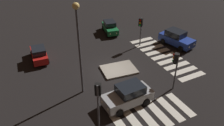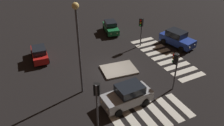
{
  "view_description": "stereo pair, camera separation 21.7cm",
  "coord_description": "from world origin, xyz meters",
  "views": [
    {
      "loc": [
        -9.34,
        -18.1,
        13.75
      ],
      "look_at": [
        0.0,
        0.0,
        1.0
      ],
      "focal_mm": 37.57,
      "sensor_mm": 36.0,
      "label": 1
    },
    {
      "loc": [
        -9.15,
        -18.2,
        13.75
      ],
      "look_at": [
        0.0,
        0.0,
        1.0
      ],
      "focal_mm": 37.57,
      "sensor_mm": 36.0,
      "label": 2
    }
  ],
  "objects": [
    {
      "name": "ground_plane",
      "position": [
        0.0,
        0.0,
        0.0
      ],
      "size": [
        80.0,
        80.0,
        0.0
      ],
      "primitive_type": "plane",
      "color": "black"
    },
    {
      "name": "crosswalk_near",
      "position": [
        -0.0,
        -7.31,
        0.01
      ],
      "size": [
        6.45,
        3.2,
        0.02
      ],
      "color": "silver",
      "rests_on": "ground"
    },
    {
      "name": "car_blue",
      "position": [
        9.82,
        1.58,
        0.94
      ],
      "size": [
        2.8,
        4.63,
        1.9
      ],
      "rotation": [
        0.0,
        0.0,
        -1.34
      ],
      "color": "#1E389E",
      "rests_on": "ground"
    },
    {
      "name": "traffic_island",
      "position": [
        0.71,
        -0.19,
        0.09
      ],
      "size": [
        3.82,
        3.06,
        0.18
      ],
      "color": "gray",
      "rests_on": "ground"
    },
    {
      "name": "traffic_light_south",
      "position": [
        -4.35,
        -6.3,
        3.07
      ],
      "size": [
        0.54,
        0.53,
        4.05
      ],
      "rotation": [
        0.0,
        0.0,
        0.97
      ],
      "color": "#47474C",
      "rests_on": "ground"
    },
    {
      "name": "traffic_light_east",
      "position": [
        3.68,
        -5.11,
        2.84
      ],
      "size": [
        0.54,
        0.53,
        3.74
      ],
      "rotation": [
        0.0,
        0.0,
        2.19
      ],
      "color": "#47474C",
      "rests_on": "ground"
    },
    {
      "name": "street_lamp",
      "position": [
        -3.95,
        -1.79,
        5.66
      ],
      "size": [
        0.56,
        0.56,
        8.4
      ],
      "color": "#47474C",
      "rests_on": "ground"
    },
    {
      "name": "traffic_light_north",
      "position": [
        5.61,
        3.43,
        2.78
      ],
      "size": [
        0.53,
        0.54,
        3.66
      ],
      "rotation": [
        0.0,
        0.0,
        -2.59
      ],
      "color": "#47474C",
      "rests_on": "ground"
    },
    {
      "name": "car_red",
      "position": [
        -6.2,
        5.75,
        0.79
      ],
      "size": [
        1.99,
        3.79,
        1.6
      ],
      "rotation": [
        0.0,
        0.0,
        1.48
      ],
      "color": "red",
      "rests_on": "ground"
    },
    {
      "name": "crosswalk_side",
      "position": [
        6.76,
        0.0,
        0.01
      ],
      "size": [
        3.2,
        9.9,
        0.02
      ],
      "color": "silver",
      "rests_on": "ground"
    },
    {
      "name": "car_silver",
      "position": [
        -1.11,
        -5.12,
        0.93
      ],
      "size": [
        4.4,
        2.16,
        1.89
      ],
      "rotation": [
        0.0,
        0.0,
        3.17
      ],
      "color": "#9EA0A5",
      "rests_on": "ground"
    },
    {
      "name": "car_green",
      "position": [
        4.2,
        8.75,
        0.78
      ],
      "size": [
        2.3,
        3.86,
        1.59
      ],
      "rotation": [
        0.0,
        0.0,
        -1.79
      ],
      "color": "#196B38",
      "rests_on": "ground"
    }
  ]
}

